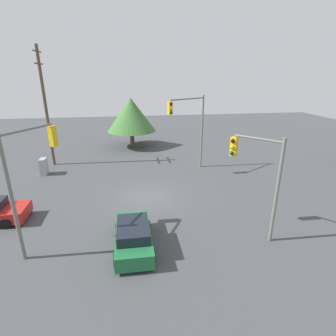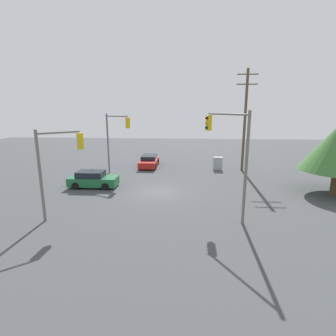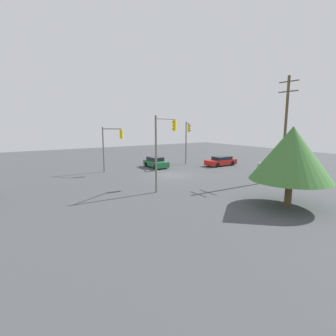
{
  "view_description": "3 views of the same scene",
  "coord_description": "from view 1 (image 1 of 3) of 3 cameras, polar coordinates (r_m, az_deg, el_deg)",
  "views": [
    {
      "loc": [
        -17.47,
        1.12,
        8.46
      ],
      "look_at": [
        2.05,
        -1.88,
        1.39
      ],
      "focal_mm": 28.0,
      "sensor_mm": 36.0,
      "label": 1
    },
    {
      "loc": [
        2.27,
        -20.81,
        6.87
      ],
      "look_at": [
        0.89,
        -0.41,
        2.2
      ],
      "focal_mm": 28.0,
      "sensor_mm": 36.0,
      "label": 2
    },
    {
      "loc": [
        25.46,
        -17.09,
        6.09
      ],
      "look_at": [
        2.62,
        -2.33,
        1.45
      ],
      "focal_mm": 28.0,
      "sensor_mm": 36.0,
      "label": 3
    }
  ],
  "objects": [
    {
      "name": "utility_pole_tall",
      "position": [
        27.32,
        -25.14,
        12.26
      ],
      "size": [
        2.2,
        0.28,
        10.96
      ],
      "color": "brown",
      "rests_on": "ground_plane"
    },
    {
      "name": "tree_corner",
      "position": [
        32.26,
        -8.03,
        11.42
      ],
      "size": [
        5.81,
        5.81,
        5.91
      ],
      "color": "brown",
      "rests_on": "ground_plane"
    },
    {
      "name": "electrical_cabinet",
      "position": [
        25.82,
        -25.42,
        0.3
      ],
      "size": [
        1.0,
        0.51,
        1.46
      ],
      "primitive_type": "cube",
      "color": "#9EA0A3",
      "rests_on": "ground_plane"
    },
    {
      "name": "traffic_signal_cross",
      "position": [
        14.02,
        -28.02,
        -0.03
      ],
      "size": [
        2.83,
        1.74,
        6.33
      ],
      "rotation": [
        0.0,
        0.0,
        -0.52
      ],
      "color": "slate",
      "rests_on": "ground_plane"
    },
    {
      "name": "traffic_signal_main",
      "position": [
        14.3,
        19.01,
        -0.27
      ],
      "size": [
        2.22,
        2.01,
        5.68
      ],
      "rotation": [
        0.0,
        0.0,
        0.72
      ],
      "color": "slate",
      "rests_on": "ground_plane"
    },
    {
      "name": "sedan_green",
      "position": [
        13.93,
        -7.53,
        -14.4
      ],
      "size": [
        4.23,
        1.93,
        1.45
      ],
      "rotation": [
        0.0,
        0.0,
        -1.57
      ],
      "color": "#1E6638",
      "rests_on": "ground_plane"
    },
    {
      "name": "traffic_signal_aux",
      "position": [
        23.47,
        4.94,
        10.21
      ],
      "size": [
        2.32,
        3.65,
        6.76
      ],
      "rotation": [
        0.0,
        0.0,
        2.1
      ],
      "color": "slate",
      "rests_on": "ground_plane"
    },
    {
      "name": "ground_plane",
      "position": [
        19.45,
        -4.58,
        -6.17
      ],
      "size": [
        80.0,
        80.0,
        0.0
      ],
      "primitive_type": "plane",
      "color": "#424447"
    }
  ]
}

